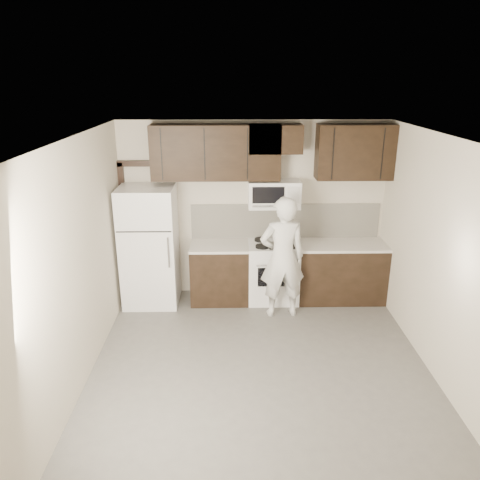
{
  "coord_description": "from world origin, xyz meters",
  "views": [
    {
      "loc": [
        -0.33,
        -4.65,
        3.3
      ],
      "look_at": [
        -0.22,
        0.9,
        1.34
      ],
      "focal_mm": 35.0,
      "sensor_mm": 36.0,
      "label": 1
    }
  ],
  "objects_px": {
    "microwave": "(274,194)",
    "refrigerator": "(150,246)",
    "person": "(282,258)",
    "stove": "(273,271)"
  },
  "relations": [
    {
      "from": "stove",
      "to": "refrigerator",
      "type": "distance_m",
      "value": 1.9
    },
    {
      "from": "stove",
      "to": "person",
      "type": "relative_size",
      "value": 0.53
    },
    {
      "from": "stove",
      "to": "microwave",
      "type": "bearing_deg",
      "value": 90.1
    },
    {
      "from": "microwave",
      "to": "person",
      "type": "xyz_separation_m",
      "value": [
        0.08,
        -0.62,
        -0.77
      ]
    },
    {
      "from": "stove",
      "to": "microwave",
      "type": "xyz_separation_m",
      "value": [
        -0.0,
        0.12,
        1.19
      ]
    },
    {
      "from": "stove",
      "to": "person",
      "type": "bearing_deg",
      "value": -80.82
    },
    {
      "from": "microwave",
      "to": "person",
      "type": "distance_m",
      "value": 0.99
    },
    {
      "from": "stove",
      "to": "person",
      "type": "height_order",
      "value": "person"
    },
    {
      "from": "refrigerator",
      "to": "person",
      "type": "height_order",
      "value": "refrigerator"
    },
    {
      "from": "microwave",
      "to": "refrigerator",
      "type": "height_order",
      "value": "microwave"
    }
  ]
}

